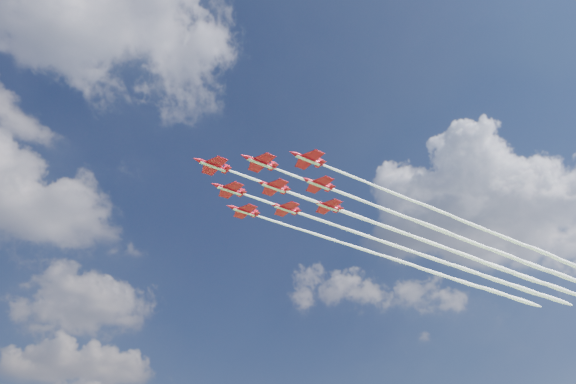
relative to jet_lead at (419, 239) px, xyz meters
name	(u,v)px	position (x,y,z in m)	size (l,w,h in m)	color
jet_lead	(419,239)	(0.00, 0.00, 0.00)	(147.47, 18.46, 2.49)	red
jet_row2_port	(458,237)	(9.53, -6.77, 0.00)	(147.47, 18.46, 2.49)	red
jet_row2_starb	(422,255)	(8.10, 8.42, 0.00)	(147.47, 18.46, 2.49)	red
jet_row3_port	(498,235)	(19.06, -13.53, 0.00)	(147.47, 18.46, 2.49)	red
jet_row3_centre	(459,253)	(17.63, 1.65, 0.00)	(147.47, 18.46, 2.49)	red
jet_row3_starb	(424,269)	(16.21, 16.84, 0.00)	(147.47, 18.46, 2.49)	red
jet_row4_port	(496,251)	(27.17, -5.11, 0.00)	(147.47, 18.46, 2.49)	red
jet_row4_starb	(459,267)	(25.74, 10.08, 0.00)	(147.47, 18.46, 2.49)	red
jet_tail	(495,266)	(35.27, 3.31, 0.00)	(147.47, 18.46, 2.49)	red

